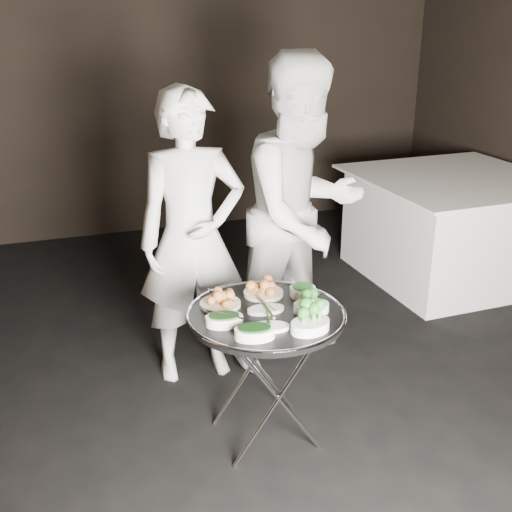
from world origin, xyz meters
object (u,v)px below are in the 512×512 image
object	(u,v)px
serving_tray	(266,315)
waiter_left	(192,239)
tray_stand	(266,371)
waiter_right	(304,214)
dining_table	(452,227)

from	to	relation	value
serving_tray	waiter_left	size ratio (longest dim) A/B	0.45
tray_stand	waiter_right	bearing A→B (deg)	55.75
tray_stand	serving_tray	size ratio (longest dim) A/B	0.89
serving_tray	waiter_right	size ratio (longest dim) A/B	0.41
tray_stand	waiter_right	size ratio (longest dim) A/B	0.37
serving_tray	dining_table	world-z (taller)	dining_table
tray_stand	waiter_right	xyz separation A→B (m)	(0.50, 0.73, 0.55)
waiter_right	dining_table	size ratio (longest dim) A/B	1.28
tray_stand	dining_table	distance (m)	2.65
tray_stand	serving_tray	distance (m)	0.31
waiter_left	serving_tray	bearing A→B (deg)	-76.42
waiter_left	waiter_right	world-z (taller)	waiter_right
waiter_left	dining_table	bearing A→B (deg)	18.72
waiter_left	dining_table	distance (m)	2.50
serving_tray	waiter_right	xyz separation A→B (m)	(0.50, 0.73, 0.24)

